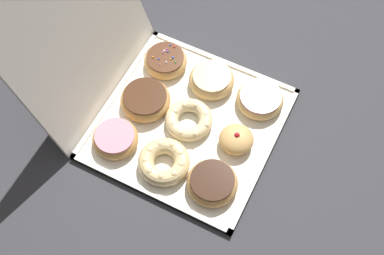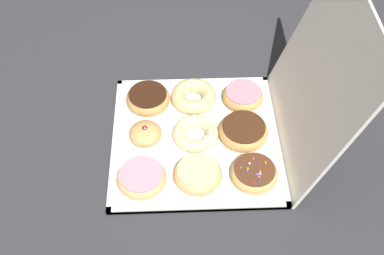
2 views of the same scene
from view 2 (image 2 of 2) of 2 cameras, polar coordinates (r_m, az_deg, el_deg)
ground_plane at (r=1.21m, az=0.41°, el=-1.52°), size 3.00×3.00×0.00m
donut_box at (r=1.21m, az=0.41°, el=-1.36°), size 0.41×0.41×0.01m
box_lid_open at (r=1.11m, az=14.70°, el=5.47°), size 0.41×0.13×0.40m
chocolate_frosted_donut_0 at (r=1.27m, az=-5.22°, el=3.46°), size 0.12×0.12×0.04m
jelly_filled_donut_1 at (r=1.19m, az=-5.55°, el=-0.74°), size 0.08×0.08×0.05m
pink_frosted_donut_2 at (r=1.12m, az=-6.01°, el=-5.90°), size 0.12×0.12×0.04m
cruller_donut_3 at (r=1.27m, az=0.19°, el=3.75°), size 0.12×0.12×0.04m
cruller_donut_4 at (r=1.19m, az=0.24°, el=-0.58°), size 0.11×0.11×0.03m
glazed_ring_donut_5 at (r=1.11m, az=0.59°, el=-5.53°), size 0.11×0.11×0.04m
pink_frosted_donut_6 at (r=1.28m, az=6.04°, el=3.77°), size 0.11×0.11×0.04m
chocolate_frosted_donut_7 at (r=1.20m, az=6.11°, el=-0.52°), size 0.12×0.12×0.04m
sprinkle_donut_8 at (r=1.12m, az=7.36°, el=-5.38°), size 0.11×0.11×0.04m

